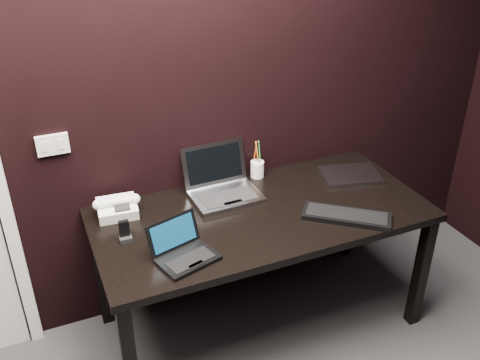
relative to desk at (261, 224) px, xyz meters
name	(u,v)px	position (x,y,z in m)	size (l,w,h in m)	color
wall_back	(175,90)	(-0.30, 0.40, 0.64)	(4.00, 4.00, 0.00)	black
wall_switch	(53,145)	(-0.92, 0.39, 0.46)	(0.15, 0.02, 0.10)	silver
desk	(261,224)	(0.00, 0.00, 0.00)	(1.70, 0.80, 0.74)	black
netbook	(184,252)	(-0.48, -0.21, 0.11)	(0.31, 0.29, 0.16)	black
silver_laptop	(223,187)	(-0.12, 0.23, 0.12)	(0.36, 0.33, 0.25)	gray
ext_keyboard	(347,216)	(0.36, -0.22, 0.09)	(0.43, 0.38, 0.03)	black
closed_laptop	(350,175)	(0.62, 0.13, 0.09)	(0.37, 0.30, 0.02)	gray
desk_phone	(117,208)	(-0.68, 0.26, 0.12)	(0.24, 0.19, 0.12)	white
mobile_phone	(125,233)	(-0.69, 0.03, 0.12)	(0.06, 0.05, 0.10)	black
pen_cup	(257,168)	(0.13, 0.35, 0.13)	(0.08, 0.08, 0.22)	white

